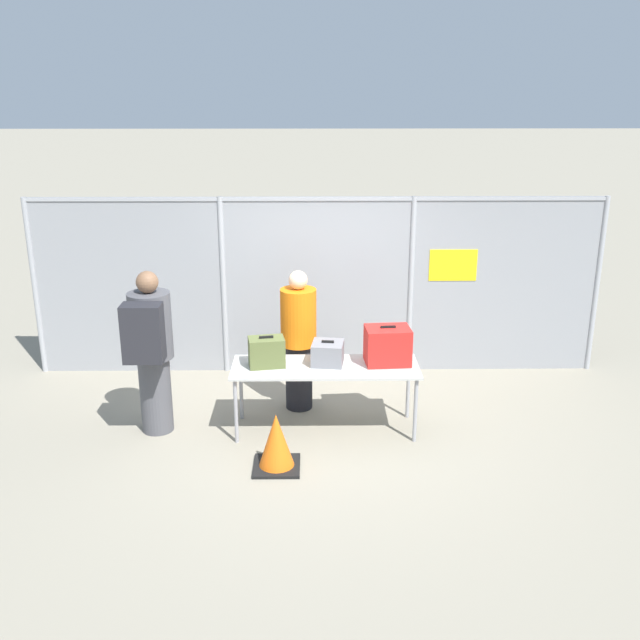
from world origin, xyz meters
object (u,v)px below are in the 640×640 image
Objects in this scene: suitcase_grey at (328,353)px; security_worker_near at (299,339)px; suitcase_red at (388,345)px; traveler_hooded at (151,347)px; inspection_table at (325,371)px; utility_trailer at (405,288)px; suitcase_olive at (267,352)px; traffic_cone at (276,443)px.

suitcase_grey is 0.23× the size of security_worker_near.
traveler_hooded is (-2.47, -0.14, 0.04)m from suitcase_red.
traveler_hooded is at bearing -178.41° from inspection_table.
security_worker_near is 4.12m from utility_trailer.
traveler_hooded is at bearing -126.32° from utility_trailer.
utility_trailer is at bearing 72.06° from suitcase_grey.
suitcase_olive is 0.23× the size of traveler_hooded.
traffic_cone is at bearing -53.95° from traveler_hooded.
inspection_table is 4.54m from utility_trailer.
traffic_cone is at bearing -142.03° from suitcase_red.
inspection_table is at bearing -172.64° from suitcase_red.
utility_trailer is (0.74, 4.22, -0.55)m from suitcase_red.
security_worker_near is at bearing 59.49° from suitcase_olive.
suitcase_red is 2.47m from traveler_hooded.
suitcase_olive is 0.72× the size of traffic_cone.
suitcase_olive is 1.05m from traffic_cone.
inspection_table is 0.65m from suitcase_olive.
inspection_table is 5.32× the size of suitcase_grey.
suitcase_olive is 1.28m from suitcase_red.
suitcase_grey reaches higher than utility_trailer.
suitcase_olive is 0.25× the size of security_worker_near.
utility_trailer is at bearing 80.09° from suitcase_red.
utility_trailer reaches higher than traffic_cone.
suitcase_olive is 0.09× the size of utility_trailer.
security_worker_near is at bearing -114.30° from utility_trailer.
traffic_cone is (-0.20, -1.38, -0.58)m from security_worker_near.
utility_trailer is at bearing 64.86° from suitcase_olive.
traffic_cone is at bearing -120.12° from suitcase_grey.
inspection_table is at bearing -107.97° from utility_trailer.
suitcase_grey is 1.84m from traveler_hooded.
traveler_hooded is at bearing -176.72° from suitcase_olive.
suitcase_red reaches higher than traffic_cone.
traveler_hooded is 1.09× the size of security_worker_near.
suitcase_olive is at bearing -115.14° from utility_trailer.
traveler_hooded reaches higher than inspection_table.
traffic_cone is (-0.49, -0.81, -0.42)m from inspection_table.
security_worker_near is at bearing 116.82° from inspection_table.
inspection_table is at bearing -22.37° from traveler_hooded.
suitcase_red is at bearing 3.00° from suitcase_olive.
suitcase_red is (1.28, 0.07, 0.04)m from suitcase_olive.
traveler_hooded is 0.41× the size of utility_trailer.
suitcase_grey is at bearing 70.74° from inspection_table.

